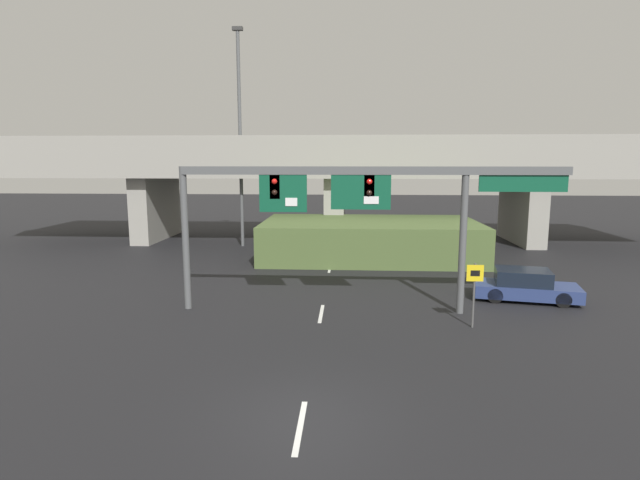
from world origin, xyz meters
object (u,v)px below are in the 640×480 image
highway_light_pole_near (240,135)px  speed_limit_sign (474,286)px  parked_sedan_near_right (525,286)px  signal_gantry (354,195)px

highway_light_pole_near → speed_limit_sign: bearing=-54.6°
parked_sedan_near_right → highway_light_pole_near: bearing=150.6°
signal_gantry → speed_limit_sign: bearing=-22.1°
speed_limit_sign → signal_gantry: bearing=157.9°
speed_limit_sign → parked_sedan_near_right: speed_limit_sign is taller
signal_gantry → parked_sedan_near_right: 8.83m
signal_gantry → speed_limit_sign: signal_gantry is taller
speed_limit_sign → parked_sedan_near_right: (3.18, 3.89, -0.93)m
signal_gantry → parked_sedan_near_right: (7.53, 2.12, -4.09)m
highway_light_pole_near → parked_sedan_near_right: highway_light_pole_near is taller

